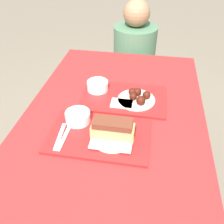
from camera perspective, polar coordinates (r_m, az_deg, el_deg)
ground_plane at (r=1.83m, az=0.14°, el=-20.34°), size 12.00×12.00×0.00m
picnic_table at (r=1.30m, az=0.18°, el=-4.71°), size 0.91×1.50×0.77m
picnic_bench_far at (r=2.26m, az=4.26°, el=6.09°), size 0.86×0.28×0.43m
tray_near at (r=1.14m, az=-2.93°, el=-5.34°), size 0.45×0.30×0.01m
tray_far at (r=1.37m, az=2.71°, el=3.21°), size 0.45×0.30×0.01m
bowl_coleslaw_near at (r=1.19m, az=-7.81°, el=-0.98°), size 0.12×0.12×0.05m
brisket_sandwich_plate at (r=1.09m, az=0.17°, el=-4.39°), size 0.19×0.19×0.10m
plastic_fork_near at (r=1.14m, az=-11.84°, el=-5.47°), size 0.03×0.17×0.00m
plastic_knife_near at (r=1.13m, az=-10.79°, el=-5.61°), size 0.02×0.17×0.00m
condiment_packet at (r=1.18m, az=-1.59°, el=-2.89°), size 0.04×0.03×0.01m
bowl_coleslaw_far at (r=1.41m, az=-3.30°, el=6.14°), size 0.12×0.12×0.05m
wings_plate_far at (r=1.33m, az=5.85°, el=3.39°), size 0.20×0.20×0.06m
napkin_far at (r=1.31m, az=2.22°, el=1.97°), size 0.11×0.08×0.01m
person_seated_across at (r=2.10m, az=5.17°, el=13.99°), size 0.34×0.34×0.67m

